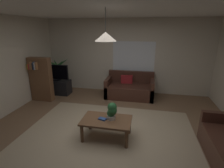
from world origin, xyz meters
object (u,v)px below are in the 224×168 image
(remote_on_table_0, at_px, (111,118))
(coffee_table, at_px, (107,122))
(couch_under_window, at_px, (130,89))
(tv, at_px, (56,72))
(tv_stand, at_px, (58,87))
(pendant_lamp, at_px, (106,37))
(book_on_table_0, at_px, (102,119))
(potted_palm_corner, at_px, (59,76))
(bookshelf_corner, at_px, (41,79))
(potted_plant_on_table, at_px, (112,111))

(remote_on_table_0, bearing_deg, coffee_table, -155.70)
(couch_under_window, height_order, tv, tv)
(tv_stand, xyz_separation_m, pendant_lamp, (2.33, -2.23, 1.85))
(book_on_table_0, xyz_separation_m, potted_palm_corner, (-2.44, 2.74, 0.07))
(remote_on_table_0, relative_size, tv_stand, 0.18)
(bookshelf_corner, bearing_deg, tv, 73.44)
(potted_palm_corner, relative_size, pendant_lamp, 2.19)
(couch_under_window, height_order, tv_stand, couch_under_window)
(coffee_table, distance_m, book_on_table_0, 0.12)
(potted_plant_on_table, distance_m, bookshelf_corner, 3.05)
(couch_under_window, height_order, book_on_table_0, couch_under_window)
(tv, relative_size, bookshelf_corner, 0.65)
(couch_under_window, distance_m, coffee_table, 2.49)
(potted_plant_on_table, height_order, pendant_lamp, pendant_lamp)
(potted_palm_corner, xyz_separation_m, bookshelf_corner, (0.00, -1.13, 0.20))
(pendant_lamp, bearing_deg, coffee_table, 180.00)
(tv, bearing_deg, pendant_lamp, -43.50)
(pendant_lamp, bearing_deg, couch_under_window, 84.76)
(couch_under_window, xyz_separation_m, bookshelf_corner, (-2.74, -0.89, 0.45))
(coffee_table, bearing_deg, couch_under_window, 84.76)
(potted_plant_on_table, bearing_deg, coffee_table, -157.25)
(couch_under_window, distance_m, remote_on_table_0, 2.42)
(coffee_table, xyz_separation_m, pendant_lamp, (0.00, 0.00, 1.74))
(book_on_table_0, relative_size, potted_plant_on_table, 0.44)
(potted_plant_on_table, bearing_deg, couch_under_window, 87.11)
(coffee_table, height_order, book_on_table_0, book_on_table_0)
(book_on_table_0, bearing_deg, potted_plant_on_table, 17.97)
(remote_on_table_0, distance_m, tv_stand, 3.26)
(tv_stand, relative_size, bookshelf_corner, 0.64)
(couch_under_window, distance_m, book_on_table_0, 2.52)
(tv, height_order, bookshelf_corner, bookshelf_corner)
(couch_under_window, distance_m, pendant_lamp, 3.09)
(tv_stand, height_order, tv, tv)
(tv, relative_size, pendant_lamp, 1.58)
(couch_under_window, distance_m, tv, 2.62)
(pendant_lamp, bearing_deg, bookshelf_corner, 147.73)
(couch_under_window, height_order, coffee_table, couch_under_window)
(remote_on_table_0, distance_m, potted_plant_on_table, 0.18)
(remote_on_table_0, xyz_separation_m, potted_plant_on_table, (0.01, -0.02, 0.18))
(tv_stand, bearing_deg, potted_palm_corner, 111.34)
(bookshelf_corner, bearing_deg, book_on_table_0, -33.47)
(potted_plant_on_table, xyz_separation_m, bookshelf_corner, (-2.62, 1.55, 0.10))
(coffee_table, relative_size, pendant_lamp, 1.80)
(tv_stand, bearing_deg, book_on_table_0, -45.09)
(tv, relative_size, potted_palm_corner, 0.72)
(remote_on_table_0, bearing_deg, couch_under_window, 74.30)
(coffee_table, distance_m, tv_stand, 3.23)
(coffee_table, bearing_deg, remote_on_table_0, 36.78)
(bookshelf_corner, bearing_deg, couch_under_window, 17.95)
(potted_palm_corner, distance_m, pendant_lamp, 4.03)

